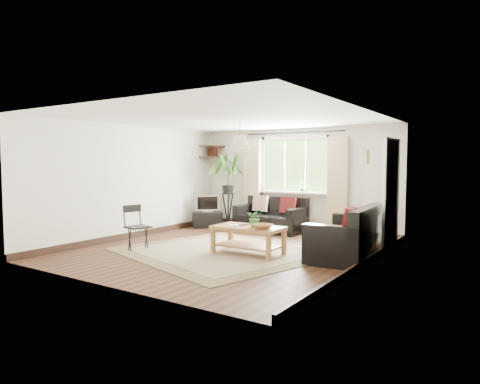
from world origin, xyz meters
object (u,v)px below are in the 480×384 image
Objects in this scene: tv_stand at (208,220)px; folding_chair at (138,228)px; sofa_back at (270,215)px; sofa_right at (345,233)px; coffee_table at (248,240)px; palm_stand at (228,190)px.

tv_stand is 0.88× the size of folding_chair.
folding_chair reaches higher than sofa_back.
tv_stand is (-4.00, 1.36, -0.22)m from sofa_right.
coffee_table reaches higher than tv_stand.
folding_chair is at bearing -157.26° from coffee_table.
sofa_right is 0.97× the size of palm_stand.
folding_chair is at bearing -70.14° from sofa_right.
palm_stand is (-2.13, 2.43, 0.67)m from coffee_table.
tv_stand is at bearing 140.37° from coffee_table.
palm_stand is at bearing 131.29° from coffee_table.
palm_stand reaches higher than coffee_table.
sofa_right reaches higher than tv_stand.
sofa_back is 0.91× the size of sofa_right.
palm_stand is (0.37, 0.35, 0.73)m from tv_stand.
sofa_back is 2.55m from coffee_table.
tv_stand is 0.89m from palm_stand.
sofa_back is 1.33× the size of coffee_table.
palm_stand reaches higher than sofa_back.
sofa_right is 1.67m from coffee_table.
tv_stand is at bearing -166.53° from sofa_back.
sofa_back is at bearing 110.65° from coffee_table.
tv_stand is 0.39× the size of palm_stand.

